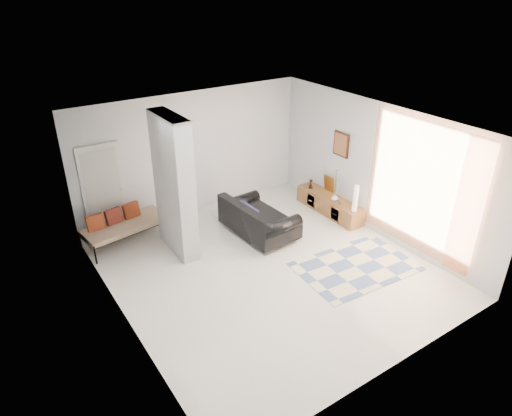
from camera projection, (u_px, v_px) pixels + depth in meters
floor at (268, 268)px, 8.73m from camera, size 6.00×6.00×0.00m
ceiling at (270, 127)px, 7.45m from camera, size 6.00×6.00×0.00m
wall_back at (193, 154)px, 10.31m from camera, size 6.00×0.00×6.00m
wall_front at (403, 290)px, 5.88m from camera, size 6.00×0.00×6.00m
wall_left at (117, 249)px, 6.73m from camera, size 0.00×6.00×6.00m
wall_right at (377, 170)px, 9.45m from camera, size 0.00×6.00×6.00m
partition_column at (174, 186)px, 8.73m from camera, size 0.35×1.20×2.80m
hallway_door at (103, 191)px, 9.42m from camera, size 0.85×0.06×2.04m
curtain at (421, 188)px, 8.54m from camera, size 0.00×2.55×2.55m
wall_art at (341, 144)px, 10.12m from camera, size 0.04×0.45×0.55m
media_console at (330, 205)px, 10.68m from camera, size 0.45×1.89×0.80m
loveseat at (257, 220)px, 9.72m from camera, size 1.10×1.77×0.76m
daybed at (123, 224)px, 9.41m from camera, size 1.81×0.98×0.77m
area_rug at (356, 267)px, 8.77m from camera, size 2.33×1.64×0.01m
cylinder_lamp at (355, 198)px, 9.86m from camera, size 0.11×0.11×0.60m
bronze_figurine at (311, 184)px, 11.00m from camera, size 0.12×0.12×0.23m
vase at (335, 197)px, 10.39m from camera, size 0.17×0.17×0.17m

